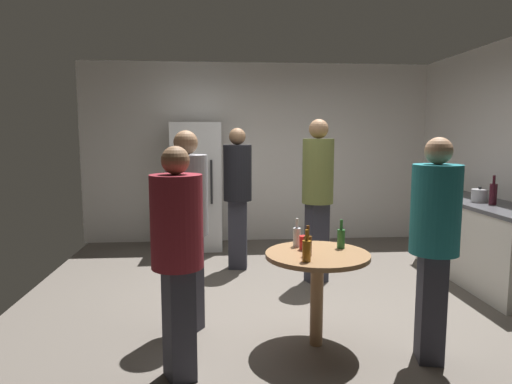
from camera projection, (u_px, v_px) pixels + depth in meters
ground_plane at (281, 305)px, 4.50m from camera, size 5.20×5.20×0.10m
wall_back at (259, 153)px, 6.93m from camera, size 5.32×0.06×2.70m
refrigerator at (197, 186)px, 6.48m from camera, size 0.70×0.68×1.80m
kitchen_counter at (481, 242)px, 5.01m from camera, size 0.64×1.96×0.90m
kettle at (480, 196)px, 4.94m from camera, size 0.24×0.17×0.18m
wine_bottle_on_counter at (493, 193)px, 4.75m from camera, size 0.08×0.08×0.31m
foreground_table at (317, 266)px, 3.47m from camera, size 0.80×0.80×0.73m
beer_bottle_amber at (307, 250)px, 3.21m from camera, size 0.06×0.06×0.23m
beer_bottle_brown at (308, 245)px, 3.36m from camera, size 0.06×0.06×0.23m
beer_bottle_green at (341, 238)px, 3.59m from camera, size 0.06×0.06×0.23m
beer_bottle_clear at (297, 236)px, 3.65m from camera, size 0.06×0.06×0.23m
plastic_cup_red at (304, 243)px, 3.54m from camera, size 0.08×0.08×0.11m
person_in_teal_shirt at (435, 233)px, 3.18m from camera, size 0.41×0.41×1.62m
person_in_olive_shirt at (318, 187)px, 4.94m from camera, size 0.44×0.44×1.80m
person_in_black_shirt at (238, 187)px, 5.44m from camera, size 0.38×0.38×1.71m
person_in_maroon_shirt at (177, 247)px, 2.94m from camera, size 0.45×0.45×1.56m
person_in_gray_shirt at (187, 216)px, 3.67m from camera, size 0.47×0.47×1.67m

